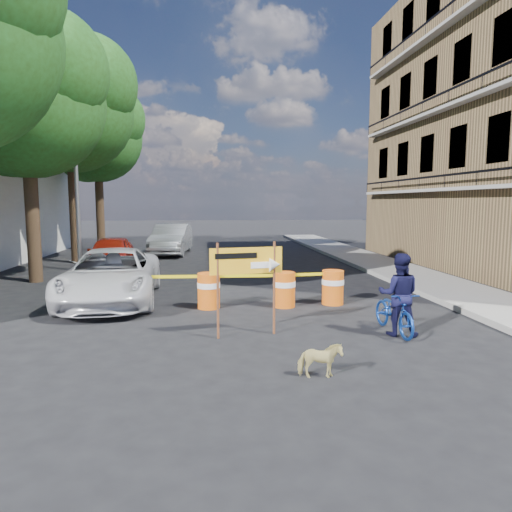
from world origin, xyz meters
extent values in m
plane|color=black|center=(0.00, 0.00, 0.00)|extent=(120.00, 120.00, 0.00)
cube|color=gray|center=(6.20, 6.00, 0.07)|extent=(2.40, 40.00, 0.15)
cylinder|color=#332316|center=(-6.80, 7.00, 2.38)|extent=(0.44, 0.44, 4.76)
sphere|color=#224714|center=(-6.80, 7.00, 5.95)|extent=(5.00, 5.00, 5.00)
sphere|color=#224714|center=(-5.92, 6.50, 6.80)|extent=(3.75, 3.75, 3.75)
sphere|color=#224714|center=(-7.55, 7.62, 5.27)|extent=(3.50, 3.50, 3.50)
cylinder|color=#332316|center=(-6.80, 12.00, 2.66)|extent=(0.44, 0.44, 5.32)
sphere|color=#224714|center=(-6.80, 12.00, 6.65)|extent=(5.40, 5.40, 5.40)
sphere|color=#224714|center=(-5.85, 11.46, 7.60)|extent=(4.05, 4.05, 4.05)
sphere|color=#224714|center=(-7.61, 12.68, 5.89)|extent=(3.78, 3.78, 3.78)
cylinder|color=#332316|center=(-6.80, 17.00, 2.46)|extent=(0.44, 0.44, 4.93)
sphere|color=#224714|center=(-6.80, 17.00, 6.16)|extent=(4.80, 4.80, 4.80)
sphere|color=#224714|center=(-5.96, 16.52, 7.04)|extent=(3.60, 3.60, 3.60)
sphere|color=#224714|center=(-7.52, 17.60, 5.46)|extent=(3.36, 3.36, 3.36)
cylinder|color=gray|center=(-6.00, 9.50, 4.00)|extent=(0.16, 0.16, 8.00)
cylinder|color=gray|center=(-5.50, 9.50, 7.90)|extent=(1.00, 0.12, 0.12)
cube|color=silver|center=(-5.00, 9.50, 7.85)|extent=(0.35, 0.18, 0.12)
cylinder|color=orange|center=(-3.16, 2.54, 0.45)|extent=(0.56, 0.56, 0.90)
cylinder|color=white|center=(-3.16, 2.54, 0.60)|extent=(0.58, 0.58, 0.14)
cylinder|color=orange|center=(-1.04, 2.45, 0.45)|extent=(0.56, 0.56, 0.90)
cylinder|color=white|center=(-1.04, 2.45, 0.60)|extent=(0.58, 0.58, 0.14)
cylinder|color=orange|center=(0.89, 2.39, 0.45)|extent=(0.56, 0.56, 0.90)
cylinder|color=white|center=(0.89, 2.39, 0.60)|extent=(0.58, 0.58, 0.14)
cylinder|color=orange|center=(2.21, 2.54, 0.45)|extent=(0.56, 0.56, 0.90)
cylinder|color=white|center=(2.21, 2.54, 0.60)|extent=(0.58, 0.58, 0.14)
cylinder|color=#592D19|center=(-0.88, -0.18, 0.95)|extent=(0.05, 0.05, 1.90)
cylinder|color=#592D19|center=(0.26, 0.01, 0.95)|extent=(0.05, 0.05, 1.90)
cube|color=#F8A716|center=(-0.31, -0.08, 1.53)|extent=(1.46, 0.28, 0.53)
cube|color=white|center=(-0.01, -0.05, 1.43)|extent=(0.42, 0.08, 0.13)
cone|color=white|center=(0.27, 0.00, 1.43)|extent=(0.27, 0.31, 0.27)
cube|color=black|center=(-0.51, -0.14, 1.63)|extent=(0.83, 0.15, 0.11)
imported|color=black|center=(2.74, -0.35, 0.83)|extent=(0.98, 0.87, 1.67)
imported|color=navy|center=(2.73, -0.18, 0.83)|extent=(0.62, 0.90, 1.67)
imported|color=#D2C378|center=(0.60, -2.40, 0.28)|extent=(0.69, 0.36, 0.56)
imported|color=silver|center=(-3.62, 3.50, 0.71)|extent=(2.60, 5.21, 1.42)
imported|color=maroon|center=(-4.80, 9.47, 0.67)|extent=(1.75, 4.00, 1.34)
imported|color=#A1A4A8|center=(-2.82, 14.87, 0.78)|extent=(2.08, 4.85, 1.55)
camera|label=1|loc=(-1.13, -8.95, 2.67)|focal=32.00mm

